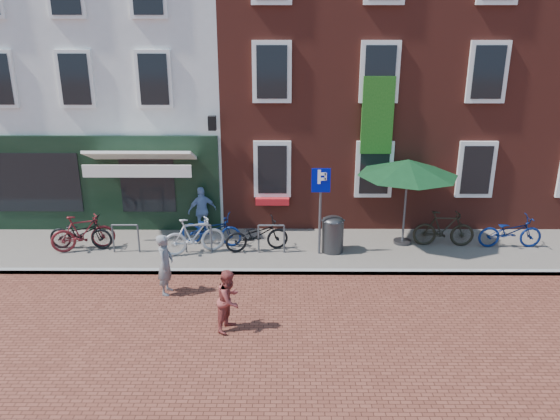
{
  "coord_description": "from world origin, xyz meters",
  "views": [
    {
      "loc": [
        0.83,
        -12.89,
        6.32
      ],
      "look_at": [
        0.74,
        0.64,
        1.54
      ],
      "focal_mm": 35.66,
      "sensor_mm": 36.0,
      "label": 1
    }
  ],
  "objects_px": {
    "bicycle_5": "(444,229)",
    "bicycle_6": "(510,232)",
    "woman": "(165,264)",
    "parasol": "(408,164)",
    "bicycle_3": "(194,236)",
    "cafe_person": "(202,211)",
    "bicycle_2": "(211,229)",
    "bicycle_4": "(257,235)",
    "parking_sign": "(321,196)",
    "bicycle_0": "(81,233)",
    "litter_bin": "(333,232)",
    "boy": "(229,300)",
    "bicycle_1": "(83,233)"
  },
  "relations": [
    {
      "from": "bicycle_4",
      "to": "woman",
      "type": "bearing_deg",
      "value": 125.1
    },
    {
      "from": "bicycle_1",
      "to": "bicycle_6",
      "type": "height_order",
      "value": "bicycle_1"
    },
    {
      "from": "woman",
      "to": "bicycle_4",
      "type": "distance_m",
      "value": 3.11
    },
    {
      "from": "parasol",
      "to": "bicycle_0",
      "type": "xyz_separation_m",
      "value": [
        -9.08,
        -0.45,
        -1.87
      ]
    },
    {
      "from": "cafe_person",
      "to": "bicycle_6",
      "type": "xyz_separation_m",
      "value": [
        8.77,
        -0.97,
        -0.26
      ]
    },
    {
      "from": "litter_bin",
      "to": "parasol",
      "type": "xyz_separation_m",
      "value": [
        2.06,
        0.6,
        1.76
      ]
    },
    {
      "from": "woman",
      "to": "bicycle_1",
      "type": "relative_size",
      "value": 0.88
    },
    {
      "from": "parasol",
      "to": "bicycle_2",
      "type": "relative_size",
      "value": 1.59
    },
    {
      "from": "bicycle_0",
      "to": "bicycle_2",
      "type": "xyz_separation_m",
      "value": [
        3.61,
        0.31,
        0.0
      ]
    },
    {
      "from": "bicycle_5",
      "to": "boy",
      "type": "bearing_deg",
      "value": 129.85
    },
    {
      "from": "bicycle_5",
      "to": "bicycle_6",
      "type": "bearing_deg",
      "value": -89.81
    },
    {
      "from": "parasol",
      "to": "litter_bin",
      "type": "bearing_deg",
      "value": -163.77
    },
    {
      "from": "parking_sign",
      "to": "bicycle_5",
      "type": "distance_m",
      "value": 3.76
    },
    {
      "from": "parasol",
      "to": "bicycle_6",
      "type": "bearing_deg",
      "value": -5.12
    },
    {
      "from": "parasol",
      "to": "bicycle_1",
      "type": "xyz_separation_m",
      "value": [
        -8.97,
        -0.56,
        -1.82
      ]
    },
    {
      "from": "bicycle_1",
      "to": "bicycle_5",
      "type": "distance_m",
      "value": 10.08
    },
    {
      "from": "litter_bin",
      "to": "bicycle_6",
      "type": "bearing_deg",
      "value": 3.85
    },
    {
      "from": "cafe_person",
      "to": "bicycle_4",
      "type": "xyz_separation_m",
      "value": [
        1.67,
        -1.25,
        -0.26
      ]
    },
    {
      "from": "bicycle_1",
      "to": "bicycle_4",
      "type": "bearing_deg",
      "value": -109.39
    },
    {
      "from": "cafe_person",
      "to": "bicycle_6",
      "type": "distance_m",
      "value": 8.83
    },
    {
      "from": "parasol",
      "to": "bicycle_3",
      "type": "relative_size",
      "value": 1.64
    },
    {
      "from": "parasol",
      "to": "bicycle_3",
      "type": "height_order",
      "value": "parasol"
    },
    {
      "from": "parking_sign",
      "to": "parasol",
      "type": "height_order",
      "value": "parasol"
    },
    {
      "from": "parking_sign",
      "to": "bicycle_4",
      "type": "xyz_separation_m",
      "value": [
        -1.72,
        0.21,
        -1.2
      ]
    },
    {
      "from": "bicycle_2",
      "to": "parking_sign",
      "type": "bearing_deg",
      "value": -90.92
    },
    {
      "from": "bicycle_6",
      "to": "bicycle_0",
      "type": "bearing_deg",
      "value": 90.5
    },
    {
      "from": "bicycle_2",
      "to": "bicycle_4",
      "type": "xyz_separation_m",
      "value": [
        1.31,
        -0.41,
        0.0
      ]
    },
    {
      "from": "woman",
      "to": "bicycle_1",
      "type": "bearing_deg",
      "value": 54.38
    },
    {
      "from": "parking_sign",
      "to": "bicycle_1",
      "type": "xyz_separation_m",
      "value": [
        -6.53,
        0.2,
        -1.15
      ]
    },
    {
      "from": "woman",
      "to": "bicycle_4",
      "type": "bearing_deg",
      "value": -36.87
    },
    {
      "from": "cafe_person",
      "to": "woman",
      "type": "bearing_deg",
      "value": 60.66
    },
    {
      "from": "parking_sign",
      "to": "boy",
      "type": "xyz_separation_m",
      "value": [
        -2.12,
        -3.72,
        -1.08
      ]
    },
    {
      "from": "bicycle_4",
      "to": "bicycle_0",
      "type": "bearing_deg",
      "value": 75.22
    },
    {
      "from": "parasol",
      "to": "bicycle_5",
      "type": "xyz_separation_m",
      "value": [
        1.1,
        -0.18,
        -1.82
      ]
    },
    {
      "from": "woman",
      "to": "bicycle_3",
      "type": "bearing_deg",
      "value": -4.69
    },
    {
      "from": "bicycle_3",
      "to": "cafe_person",
      "type": "bearing_deg",
      "value": -20.76
    },
    {
      "from": "boy",
      "to": "bicycle_4",
      "type": "relative_size",
      "value": 0.77
    },
    {
      "from": "boy",
      "to": "bicycle_4",
      "type": "xyz_separation_m",
      "value": [
        0.4,
        3.93,
        -0.12
      ]
    },
    {
      "from": "parking_sign",
      "to": "parasol",
      "type": "bearing_deg",
      "value": 17.29
    },
    {
      "from": "parasol",
      "to": "bicycle_6",
      "type": "relative_size",
      "value": 1.59
    },
    {
      "from": "bicycle_2",
      "to": "bicycle_5",
      "type": "height_order",
      "value": "bicycle_5"
    },
    {
      "from": "boy",
      "to": "bicycle_6",
      "type": "height_order",
      "value": "boy"
    },
    {
      "from": "bicycle_5",
      "to": "bicycle_6",
      "type": "xyz_separation_m",
      "value": [
        1.84,
        -0.08,
        -0.05
      ]
    },
    {
      "from": "bicycle_3",
      "to": "parking_sign",
      "type": "bearing_deg",
      "value": -109.35
    },
    {
      "from": "woman",
      "to": "bicycle_6",
      "type": "xyz_separation_m",
      "value": [
        9.15,
        2.62,
        -0.19
      ]
    },
    {
      "from": "bicycle_2",
      "to": "parasol",
      "type": "bearing_deg",
      "value": -77.88
    },
    {
      "from": "bicycle_3",
      "to": "bicycle_6",
      "type": "height_order",
      "value": "bicycle_3"
    },
    {
      "from": "parking_sign",
      "to": "woman",
      "type": "xyz_separation_m",
      "value": [
        -3.77,
        -2.12,
        -1.01
      ]
    },
    {
      "from": "cafe_person",
      "to": "bicycle_2",
      "type": "distance_m",
      "value": 0.95
    },
    {
      "from": "bicycle_3",
      "to": "boy",
      "type": "bearing_deg",
      "value": -179.87
    }
  ]
}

